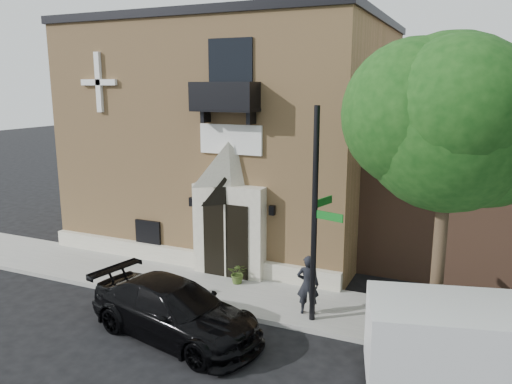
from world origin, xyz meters
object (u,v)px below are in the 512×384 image
at_px(street_sign, 315,216).
at_px(fire_hydrant, 402,330).
at_px(dumpster, 461,325).
at_px(cargo_van, 507,351).
at_px(black_sedan, 175,310).
at_px(pedestrian_near, 308,285).

distance_m(street_sign, fire_hydrant, 3.67).
bearing_deg(dumpster, cargo_van, -71.58).
distance_m(black_sedan, pedestrian_near, 3.86).
bearing_deg(black_sedan, fire_hydrant, -60.67).
xyz_separation_m(fire_hydrant, dumpster, (1.38, 0.32, 0.27)).
height_order(black_sedan, pedestrian_near, pedestrian_near).
distance_m(dumpster, pedestrian_near, 4.18).
bearing_deg(pedestrian_near, fire_hydrant, 150.53).
height_order(black_sedan, fire_hydrant, black_sedan).
bearing_deg(pedestrian_near, street_sign, 115.95).
relative_size(street_sign, dumpster, 2.81).
relative_size(black_sedan, pedestrian_near, 2.94).
xyz_separation_m(fire_hydrant, pedestrian_near, (-2.78, 0.69, 0.50)).
bearing_deg(fire_hydrant, cargo_van, -32.11).
bearing_deg(pedestrian_near, black_sedan, 24.62).
xyz_separation_m(black_sedan, street_sign, (3.20, 2.19, 2.43)).
bearing_deg(cargo_van, fire_hydrant, 133.53).
bearing_deg(black_sedan, dumpster, -61.50).
bearing_deg(dumpster, pedestrian_near, 165.82).
distance_m(black_sedan, dumpster, 7.41).
distance_m(cargo_van, street_sign, 5.52).
xyz_separation_m(cargo_van, fire_hydrant, (-2.31, 1.45, -0.68)).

